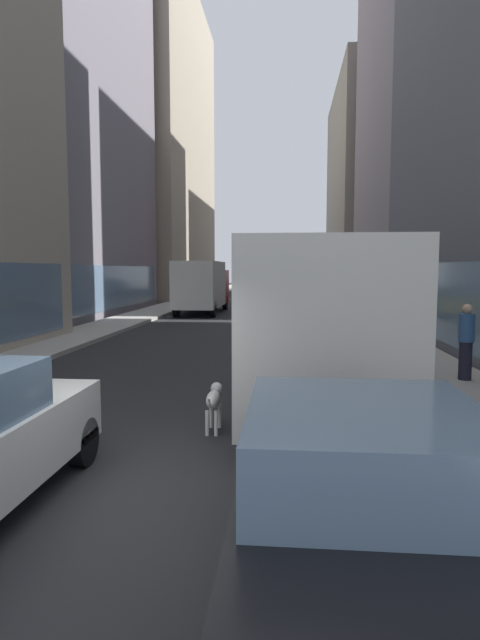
% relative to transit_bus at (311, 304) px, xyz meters
% --- Properties ---
extents(ground_plane, '(120.00, 120.00, 0.00)m').
position_rel_transit_bus_xyz_m(ground_plane, '(-2.80, 28.10, -1.78)').
color(ground_plane, '#232326').
extents(sidewalk_left, '(2.40, 110.00, 0.15)m').
position_rel_transit_bus_xyz_m(sidewalk_left, '(-8.50, 28.10, -1.70)').
color(sidewalk_left, '#ADA89E').
rests_on(sidewalk_left, ground).
extents(sidewalk_right, '(2.40, 110.00, 0.15)m').
position_rel_transit_bus_xyz_m(sidewalk_right, '(2.90, 28.10, -1.70)').
color(sidewalk_right, '#9E9991').
rests_on(sidewalk_right, ground).
extents(building_left_far, '(10.93, 23.02, 28.55)m').
position_rel_transit_bus_xyz_m(building_left_far, '(-14.70, 37.82, 12.49)').
color(building_left_far, '#A0937F').
rests_on(building_left_far, ground).
extents(building_right_mid, '(8.49, 17.75, 24.92)m').
position_rel_transit_bus_xyz_m(building_right_mid, '(9.10, 23.13, 10.67)').
color(building_right_mid, slate).
rests_on(building_right_mid, ground).
extents(building_right_far, '(9.77, 21.21, 21.34)m').
position_rel_transit_bus_xyz_m(building_right_far, '(9.10, 43.81, 8.89)').
color(building_right_far, gray).
rests_on(building_right_far, ground).
extents(transit_bus, '(2.78, 11.53, 3.05)m').
position_rel_transit_bus_xyz_m(transit_bus, '(0.00, 0.00, 0.00)').
color(transit_bus, silver).
rests_on(transit_bus, ground).
extents(car_blue_hatchback, '(1.80, 4.03, 1.62)m').
position_rel_transit_bus_xyz_m(car_blue_hatchback, '(-1.60, 40.90, -0.96)').
color(car_blue_hatchback, '#4C6BB7').
rests_on(car_blue_hatchback, ground).
extents(car_silver_sedan, '(1.86, 4.37, 1.62)m').
position_rel_transit_bus_xyz_m(car_silver_sedan, '(0.00, 35.21, -0.95)').
color(car_silver_sedan, '#B7BABF').
rests_on(car_silver_sedan, ground).
extents(car_black_suv, '(1.82, 4.25, 1.62)m').
position_rel_transit_bus_xyz_m(car_black_suv, '(0.00, -8.48, -0.96)').
color(car_black_suv, black).
rests_on(car_black_suv, ground).
extents(car_yellow_taxi, '(1.93, 4.00, 1.62)m').
position_rel_transit_bus_xyz_m(car_yellow_taxi, '(0.00, 17.01, -0.96)').
color(car_yellow_taxi, yellow).
rests_on(car_yellow_taxi, ground).
extents(box_truck, '(2.30, 7.50, 3.05)m').
position_rel_transit_bus_xyz_m(box_truck, '(-5.60, 18.11, -0.11)').
color(box_truck, '#A51919').
rests_on(box_truck, ground).
extents(dalmatian_dog, '(0.22, 0.96, 0.72)m').
position_rel_transit_bus_xyz_m(dalmatian_dog, '(-1.73, -4.23, -1.26)').
color(dalmatian_dog, white).
rests_on(dalmatian_dog, ground).
extents(pedestrian_in_coat, '(0.34, 0.34, 1.69)m').
position_rel_transit_bus_xyz_m(pedestrian_in_coat, '(3.38, -0.57, -0.77)').
color(pedestrian_in_coat, '#1E1E2D').
rests_on(pedestrian_in_coat, sidewalk_right).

